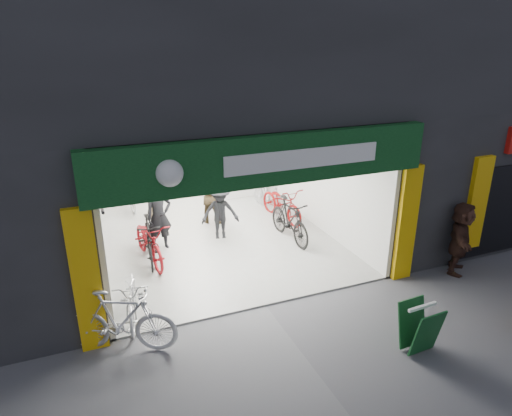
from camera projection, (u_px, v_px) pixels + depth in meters
ground at (266, 306)px, 9.14m from camera, size 60.00×60.00×0.00m
building at (225, 66)px, 12.24m from camera, size 17.00×10.27×8.00m
bike_left_front at (132, 296)px, 8.62m from camera, size 0.87×1.85×0.93m
bike_left_midfront at (149, 240)px, 10.78m from camera, size 0.69×1.85×1.09m
bike_left_midback at (149, 241)px, 10.76m from camera, size 0.94×2.09×1.06m
bike_left_back at (128, 192)px, 14.06m from camera, size 0.69×1.84×1.08m
bike_right_front at (290, 220)px, 11.86m from camera, size 0.64×1.95×1.16m
bike_right_mid at (282, 203)px, 13.22m from camera, size 0.97×2.05×1.04m
bike_right_back at (269, 195)px, 13.94m from camera, size 0.77×1.76×1.02m
parked_bike at (121, 321)px, 7.69m from camera, size 1.97×1.30×1.16m
customer_a at (159, 216)px, 11.23m from camera, size 0.74×0.57×1.81m
customer_b at (210, 195)px, 12.91m from camera, size 1.02×0.94×1.69m
customer_c at (220, 213)px, 11.87m from camera, size 1.07×0.75×1.51m
customer_d at (155, 190)px, 13.08m from camera, size 1.17×0.95×1.87m
pedestrian_far at (460, 238)px, 10.20m from camera, size 1.48×1.42×1.68m
sandwich_board at (419, 327)px, 7.71m from camera, size 0.59×0.60×0.86m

